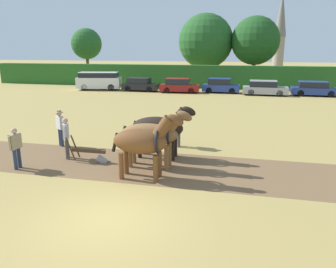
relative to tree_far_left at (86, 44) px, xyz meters
name	(u,v)px	position (x,y,z in m)	size (l,w,h in m)	color
ground_plane	(108,219)	(19.62, -37.99, -5.27)	(240.00, 240.00, 0.00)	#A88E4C
plowed_furrow_strip	(48,158)	(15.07, -33.78, -5.26)	(29.99, 3.69, 0.01)	brown
hedgerow	(217,77)	(19.62, -5.99, -3.93)	(58.70, 1.39, 2.67)	#286023
tree_far_left	(86,44)	(0.00, 0.00, 0.00)	(4.42, 4.42, 7.51)	brown
tree_left	(206,41)	(17.41, 0.43, 0.28)	(7.34, 7.34, 9.23)	brown
tree_center_left	(255,41)	(23.91, -0.04, 0.32)	(6.20, 6.20, 8.69)	#4C3823
church_spire	(280,31)	(29.05, 26.31, 2.85)	(2.39, 2.39, 15.52)	gray
draft_horse_lead_left	(143,141)	(19.70, -34.95, -3.90)	(2.68, 0.96, 2.46)	brown
draft_horse_lead_right	(152,134)	(19.69, -33.74, -3.94)	(2.93, 0.88, 2.37)	brown
draft_horse_trail_left	(160,128)	(19.67, -32.53, -3.97)	(2.87, 1.00, 2.33)	black
plow	(91,154)	(17.08, -33.76, -4.94)	(1.72, 0.46, 1.13)	#4C331E
farmer_at_plow	(66,135)	(15.89, -33.60, -4.24)	(0.39, 0.64, 1.75)	#4C4C4C
farmer_beside_team	(178,128)	(20.11, -30.81, -4.36)	(0.38, 0.59, 1.58)	#4C4C4C
farmer_onlooker_left	(16,145)	(14.66, -35.17, -4.33)	(0.23, 0.65, 1.62)	#28334C
farmer_onlooker_right	(60,125)	(14.65, -32.01, -4.24)	(0.57, 0.45, 1.74)	#28334C
parked_van	(99,81)	(6.76, -10.80, -4.23)	(5.16, 2.81, 2.01)	silver
parked_car_left	(140,85)	(11.66, -10.70, -4.56)	(3.97, 1.85, 1.45)	black
parked_car_center_left	(179,86)	(16.11, -11.00, -4.54)	(4.26, 2.12, 1.51)	maroon
parked_car_center	(221,86)	(20.44, -10.14, -4.53)	(3.86, 1.82, 1.53)	navy
parked_car_center_right	(264,88)	(24.90, -11.06, -4.56)	(4.41, 1.85, 1.47)	#9E9EA8
parked_car_right	(314,89)	(29.66, -10.47, -4.57)	(4.46, 1.81, 1.43)	navy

